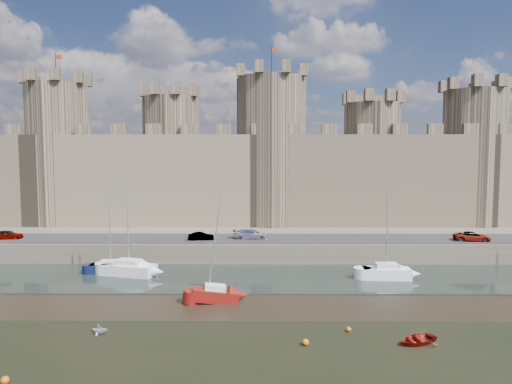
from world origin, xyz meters
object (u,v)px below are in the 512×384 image
Objects in this scene: car_0 at (8,235)px; sailboat_4 at (215,294)px; car_2 at (251,234)px; car_3 at (472,237)px; sailboat_0 at (129,268)px; sailboat_2 at (386,272)px; sailboat_1 at (111,267)px; car_1 at (201,236)px.

car_0 is 33.49m from sailboat_4.
car_3 is (28.03, -1.39, -0.05)m from car_2.
car_0 is at bearing 92.66° from car_2.
sailboat_0 reaches higher than car_3.
sailboat_0 is 28.23m from sailboat_2.
car_2 is at bearing 96.16° from car_3.
sailboat_2 is at bearing 14.65° from sailboat_4.
sailboat_0 is (-13.42, -8.86, -2.32)m from car_2.
car_0 is 0.33× the size of sailboat_0.
car_3 is at bearing 37.25° from sailboat_2.
car_2 is 18.24m from sailboat_4.
sailboat_1 is at bearing -123.38° from car_0.
car_1 is 0.71× the size of car_2.
sailboat_4 reaches higher than car_2.
car_2 reaches higher than car_0.
sailboat_4 is (28.54, -17.36, -2.39)m from car_0.
car_3 is 0.44× the size of sailboat_4.
sailboat_4 is at bearing -129.46° from car_0.
sailboat_1 is 0.92× the size of sailboat_4.
car_3 is (34.39, -0.36, 0.08)m from car_1.
car_3 is 0.48× the size of sailboat_1.
sailboat_0 is at bearing -179.24° from sailboat_2.
sailboat_1 is (-15.76, -7.88, -2.42)m from car_2.
sailboat_2 is (21.15, -9.20, -2.18)m from car_1.
sailboat_4 is (3.42, -16.80, -2.30)m from car_1.
sailboat_1 reaches higher than car_2.
sailboat_2 is at bearing 12.24° from sailboat_0.
car_0 is at bearing 140.13° from sailboat_4.
sailboat_2 is at bearing -110.06° from car_0.
car_1 is 0.36× the size of sailboat_1.
car_3 is 0.41× the size of sailboat_2.
sailboat_0 is (18.07, -8.40, -2.27)m from car_0.
car_2 is at bearing 23.27° from sailboat_1.
car_3 is at bearing 25.23° from sailboat_0.
sailboat_2 reaches higher than sailboat_4.
car_1 is at bearing 101.03° from car_2.
sailboat_2 reaches higher than car_1.
car_0 is 17.55m from sailboat_1.
car_2 is 17.79m from sailboat_1.
sailboat_1 is (-2.34, 0.98, -0.10)m from sailboat_0.
car_3 reaches higher than car_1.
car_2 is 0.41× the size of sailboat_0.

